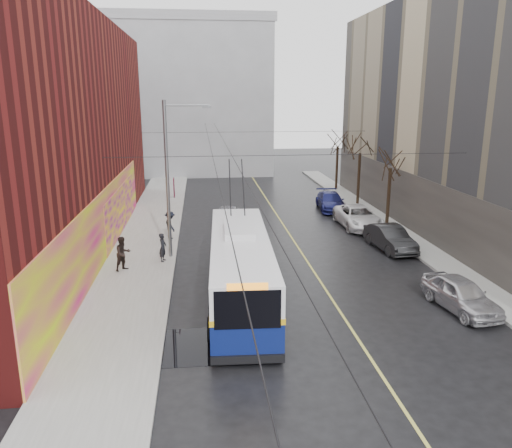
# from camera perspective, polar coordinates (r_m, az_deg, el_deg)

# --- Properties ---
(ground) EXTENTS (140.00, 140.00, 0.00)m
(ground) POSITION_cam_1_polar(r_m,az_deg,el_deg) (20.73, 6.80, -12.06)
(ground) COLOR black
(ground) RESTS_ON ground
(sidewalk_left) EXTENTS (4.00, 60.00, 0.15)m
(sidewalk_left) POSITION_cam_1_polar(r_m,az_deg,el_deg) (31.59, -12.59, -2.70)
(sidewalk_left) COLOR gray
(sidewalk_left) RESTS_ON ground
(sidewalk_right) EXTENTS (2.00, 60.00, 0.15)m
(sidewalk_right) POSITION_cam_1_polar(r_m,az_deg,el_deg) (34.14, 17.07, -1.71)
(sidewalk_right) COLOR gray
(sidewalk_right) RESTS_ON ground
(lane_line) EXTENTS (0.12, 50.00, 0.01)m
(lane_line) POSITION_cam_1_polar(r_m,az_deg,el_deg) (33.85, 3.96, -1.35)
(lane_line) COLOR #BFB74C
(lane_line) RESTS_ON ground
(building_left) EXTENTS (12.11, 36.00, 14.00)m
(building_left) POSITION_cam_1_polar(r_m,az_deg,el_deg) (34.11, -26.54, 9.24)
(building_left) COLOR #581211
(building_left) RESTS_ON ground
(building_far) EXTENTS (20.50, 12.10, 18.00)m
(building_far) POSITION_cam_1_polar(r_m,az_deg,el_deg) (63.03, -8.04, 14.18)
(building_far) COLOR gray
(building_far) RESTS_ON ground
(streetlight_pole) EXTENTS (2.65, 0.60, 9.00)m
(streetlight_pole) POSITION_cam_1_polar(r_m,az_deg,el_deg) (28.41, -9.79, 5.42)
(streetlight_pole) COLOR slate
(streetlight_pole) RESTS_ON ground
(catenary_wires) EXTENTS (18.00, 60.00, 0.22)m
(catenary_wires) POSITION_cam_1_polar(r_m,az_deg,el_deg) (32.98, -3.10, 9.29)
(catenary_wires) COLOR black
(tree_near) EXTENTS (3.20, 3.20, 6.40)m
(tree_near) POSITION_cam_1_polar(r_m,az_deg,el_deg) (36.82, 15.20, 7.37)
(tree_near) COLOR black
(tree_near) RESTS_ON ground
(tree_mid) EXTENTS (3.20, 3.20, 6.68)m
(tree_mid) POSITION_cam_1_polar(r_m,az_deg,el_deg) (43.34, 11.85, 8.94)
(tree_mid) COLOR black
(tree_mid) RESTS_ON ground
(tree_far) EXTENTS (3.20, 3.20, 6.57)m
(tree_far) POSITION_cam_1_polar(r_m,az_deg,el_deg) (50.03, 9.36, 9.63)
(tree_far) COLOR black
(tree_far) RESTS_ON ground
(puddle) EXTENTS (2.34, 3.00, 0.01)m
(puddle) POSITION_cam_1_polar(r_m,az_deg,el_deg) (19.62, -7.75, -13.71)
(puddle) COLOR black
(puddle) RESTS_ON ground
(pigeons_flying) EXTENTS (4.76, 1.00, 1.47)m
(pigeons_flying) POSITION_cam_1_polar(r_m,az_deg,el_deg) (28.20, -1.38, 9.08)
(pigeons_flying) COLOR slate
(trolleybus) EXTENTS (3.24, 12.35, 5.80)m
(trolleybus) POSITION_cam_1_polar(r_m,az_deg,el_deg) (22.90, -1.79, -4.94)
(trolleybus) COLOR #0B1652
(trolleybus) RESTS_ON ground
(parked_car_a) EXTENTS (2.30, 4.47, 1.46)m
(parked_car_a) POSITION_cam_1_polar(r_m,az_deg,el_deg) (23.95, 22.37, -7.44)
(parked_car_a) COLOR silver
(parked_car_a) RESTS_ON ground
(parked_car_b) EXTENTS (2.05, 4.67, 1.49)m
(parked_car_b) POSITION_cam_1_polar(r_m,az_deg,el_deg) (31.64, 15.07, -1.56)
(parked_car_b) COLOR #242426
(parked_car_b) RESTS_ON ground
(parked_car_c) EXTENTS (2.55, 5.47, 1.52)m
(parked_car_c) POSITION_cam_1_polar(r_m,az_deg,el_deg) (36.55, 11.61, 0.80)
(parked_car_c) COLOR white
(parked_car_c) RESTS_ON ground
(parked_car_d) EXTENTS (2.42, 5.11, 1.44)m
(parked_car_d) POSITION_cam_1_polar(r_m,az_deg,el_deg) (41.74, 8.53, 2.58)
(parked_car_d) COLOR navy
(parked_car_d) RESTS_ON ground
(following_car) EXTENTS (2.30, 4.66, 1.53)m
(following_car) POSITION_cam_1_polar(r_m,az_deg,el_deg) (35.64, -3.29, 0.74)
(following_car) COLOR #B8B8BD
(following_car) RESTS_ON ground
(pedestrian_a) EXTENTS (0.51, 0.66, 1.62)m
(pedestrian_a) POSITION_cam_1_polar(r_m,az_deg,el_deg) (28.48, -10.60, -2.63)
(pedestrian_a) COLOR black
(pedestrian_a) RESTS_ON sidewalk_left
(pedestrian_b) EXTENTS (1.14, 1.12, 1.85)m
(pedestrian_b) POSITION_cam_1_polar(r_m,az_deg,el_deg) (27.45, -14.96, -3.29)
(pedestrian_b) COLOR black
(pedestrian_b) RESTS_ON sidewalk_left
(pedestrian_c) EXTENTS (1.07, 1.34, 1.82)m
(pedestrian_c) POSITION_cam_1_polar(r_m,az_deg,el_deg) (32.87, -9.78, -0.10)
(pedestrian_c) COLOR black
(pedestrian_c) RESTS_ON sidewalk_left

